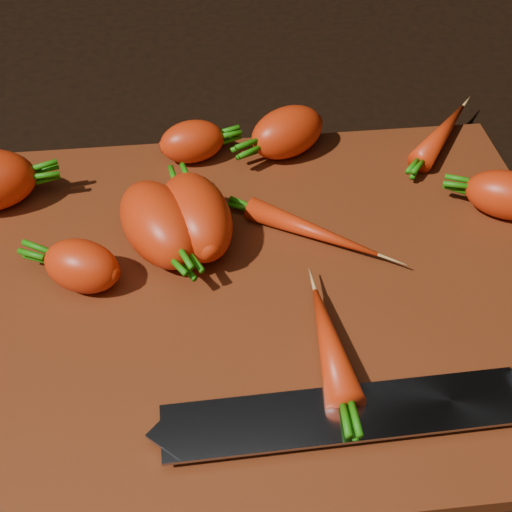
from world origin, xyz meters
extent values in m
cube|color=black|center=(0.00, 0.00, -0.01)|extent=(2.00, 2.00, 0.01)
cube|color=#62270F|center=(0.00, 0.00, 0.01)|extent=(0.50, 0.40, 0.01)
ellipsoid|color=red|center=(-0.13, 0.01, 0.03)|extent=(0.07, 0.06, 0.04)
ellipsoid|color=red|center=(-0.07, 0.05, 0.04)|extent=(0.09, 0.11, 0.06)
ellipsoid|color=red|center=(-0.04, 0.05, 0.04)|extent=(0.07, 0.10, 0.06)
ellipsoid|color=red|center=(0.05, 0.17, 0.04)|extent=(0.09, 0.08, 0.05)
ellipsoid|color=red|center=(-0.04, 0.17, 0.03)|extent=(0.07, 0.05, 0.04)
ellipsoid|color=red|center=(0.22, 0.06, 0.03)|extent=(0.08, 0.07, 0.04)
ellipsoid|color=red|center=(0.20, 0.17, 0.02)|extent=(0.09, 0.10, 0.02)
ellipsoid|color=red|center=(0.05, 0.04, 0.02)|extent=(0.11, 0.09, 0.02)
ellipsoid|color=red|center=(0.04, -0.08, 0.03)|extent=(0.03, 0.10, 0.03)
cube|color=gray|center=(-0.08, -0.14, 0.02)|extent=(0.24, 0.05, 0.00)
cube|color=gray|center=(0.05, -0.13, 0.02)|extent=(0.02, 0.04, 0.02)
cube|color=black|center=(0.12, -0.13, 0.02)|extent=(0.14, 0.03, 0.02)
cylinder|color=#B2B2B7|center=(0.10, -0.13, 0.03)|extent=(0.01, 0.01, 0.00)
camera|label=1|loc=(-0.04, -0.39, 0.41)|focal=50.00mm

